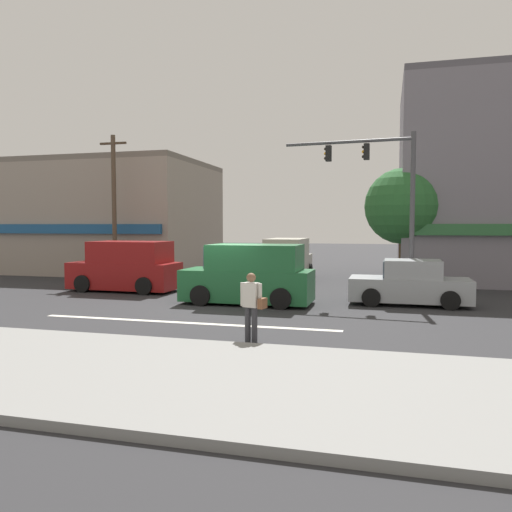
% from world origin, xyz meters
% --- Properties ---
extents(ground_plane, '(120.00, 120.00, 0.00)m').
position_xyz_m(ground_plane, '(0.00, 0.00, 0.00)').
color(ground_plane, '#2B2B2D').
extents(lane_marking_stripe, '(9.00, 0.24, 0.01)m').
position_xyz_m(lane_marking_stripe, '(0.00, -3.50, 0.00)').
color(lane_marking_stripe, silver).
rests_on(lane_marking_stripe, ground).
extents(sidewalk_curb, '(40.00, 5.00, 0.16)m').
position_xyz_m(sidewalk_curb, '(0.00, -8.50, 0.08)').
color(sidewalk_curb, gray).
rests_on(sidewalk_curb, ground).
extents(building_left_block, '(12.66, 8.88, 6.56)m').
position_xyz_m(building_left_block, '(-11.47, 10.85, 3.28)').
color(building_left_block, gray).
rests_on(building_left_block, ground).
extents(street_tree, '(3.54, 3.54, 5.45)m').
position_xyz_m(street_tree, '(6.26, 7.68, 3.67)').
color(street_tree, '#4C3823').
rests_on(street_tree, ground).
extents(utility_pole_near_left, '(1.40, 0.22, 7.20)m').
position_xyz_m(utility_pole_near_left, '(-7.50, 5.46, 3.75)').
color(utility_pole_near_left, brown).
rests_on(utility_pole_near_left, ground).
extents(utility_pole_far_right, '(1.40, 0.22, 7.57)m').
position_xyz_m(utility_pole_far_right, '(8.04, 8.42, 3.93)').
color(utility_pole_far_right, brown).
rests_on(utility_pole_far_right, ground).
extents(traffic_light_mast, '(4.88, 0.52, 6.20)m').
position_xyz_m(traffic_light_mast, '(5.48, 2.66, 4.18)').
color(traffic_light_mast, '#47474C').
rests_on(traffic_light_mast, ground).
extents(van_waiting_far, '(4.61, 2.07, 2.11)m').
position_xyz_m(van_waiting_far, '(0.88, 0.35, 1.01)').
color(van_waiting_far, '#1E6033').
rests_on(van_waiting_far, ground).
extents(van_approaching_near, '(2.05, 4.60, 2.11)m').
position_xyz_m(van_approaching_near, '(0.62, 8.57, 1.01)').
color(van_approaching_near, '#B7B29E').
rests_on(van_approaching_near, ground).
extents(van_crossing_rightbound, '(4.64, 2.12, 2.11)m').
position_xyz_m(van_crossing_rightbound, '(-5.12, 2.34, 1.01)').
color(van_crossing_rightbound, maroon).
rests_on(van_crossing_rightbound, ground).
extents(sedan_crossing_leftbound, '(4.11, 1.90, 1.58)m').
position_xyz_m(sedan_crossing_leftbound, '(6.37, 1.58, 0.71)').
color(sedan_crossing_leftbound, '#999EA3').
rests_on(sedan_crossing_leftbound, ground).
extents(pedestrian_foreground_with_bag, '(0.67, 0.41, 1.67)m').
position_xyz_m(pedestrian_foreground_with_bag, '(2.52, -5.39, 0.95)').
color(pedestrian_foreground_with_bag, '#333338').
rests_on(pedestrian_foreground_with_bag, ground).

